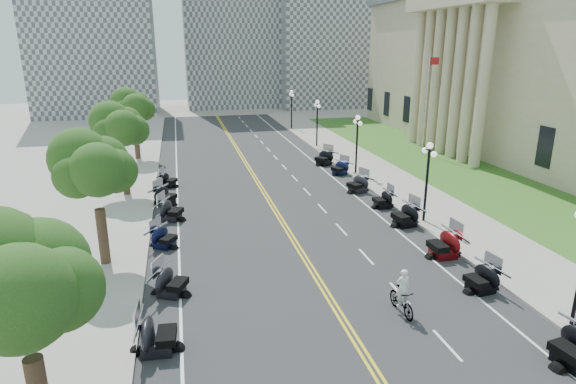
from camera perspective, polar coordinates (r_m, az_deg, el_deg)
ground at (r=24.87m, az=2.32°, el=-8.36°), size 160.00×160.00×0.00m
road at (r=33.94m, az=-2.08°, el=-1.29°), size 16.00×90.00×0.01m
centerline_yellow_a at (r=33.91m, az=-2.28°, el=-1.29°), size 0.12×90.00×0.00m
centerline_yellow_b at (r=33.95m, az=-1.89°, el=-1.26°), size 0.12×90.00×0.00m
edge_line_north at (r=35.62m, az=8.08°, el=-0.55°), size 0.12×90.00×0.00m
edge_line_south at (r=33.41m, az=-12.93°, el=-2.01°), size 0.12×90.00×0.00m
lane_dash_4 at (r=19.59m, az=18.33°, el=-16.83°), size 0.12×2.00×0.00m
lane_dash_5 at (r=22.57m, az=13.09°, el=-11.59°), size 0.12×2.00×0.00m
lane_dash_6 at (r=25.82m, az=9.25°, el=-7.56°), size 0.12×2.00×0.00m
lane_dash_7 at (r=29.26m, az=6.34°, el=-4.42°), size 0.12×2.00×0.00m
lane_dash_8 at (r=32.82m, az=4.08°, el=-1.95°), size 0.12×2.00×0.00m
lane_dash_9 at (r=36.48m, az=2.26°, el=0.03°), size 0.12×2.00×0.00m
lane_dash_10 at (r=40.20m, az=0.78°, el=1.65°), size 0.12×2.00×0.00m
lane_dash_11 at (r=43.97m, az=-0.45°, el=2.99°), size 0.12×2.00×0.00m
lane_dash_12 at (r=47.78m, az=-1.49°, el=4.12°), size 0.12×2.00×0.00m
lane_dash_13 at (r=51.61m, az=-2.37°, el=5.08°), size 0.12×2.00×0.00m
lane_dash_14 at (r=55.47m, az=-3.14°, el=5.91°), size 0.12×2.00×0.00m
lane_dash_15 at (r=59.35m, az=-3.80°, el=6.63°), size 0.12×2.00×0.00m
lane_dash_16 at (r=63.25m, az=-4.39°, el=7.26°), size 0.12×2.00×0.00m
lane_dash_17 at (r=67.15m, az=-4.91°, el=7.81°), size 0.12×2.00×0.00m
lane_dash_18 at (r=71.07m, az=-5.37°, el=8.31°), size 0.12×2.00×0.00m
lane_dash_19 at (r=74.99m, az=-5.79°, el=8.75°), size 0.12×2.00×0.00m
sidewalk_north at (r=37.23m, az=13.99°, el=-0.02°), size 5.00×90.00×0.15m
sidewalk_south at (r=33.69m, az=-19.92°, el=-2.35°), size 5.00×90.00×0.15m
lawn at (r=47.30m, az=17.30°, el=3.27°), size 9.00×60.00×0.10m
civic_building at (r=57.90m, az=28.95°, el=13.22°), size 26.00×51.00×17.80m
distant_block_a at (r=84.56m, az=-22.11°, el=17.40°), size 18.00×14.00×26.00m
distant_block_b at (r=90.33m, az=-6.93°, el=19.63°), size 16.00×12.00×30.00m
distant_block_c at (r=91.07m, az=5.24°, el=17.14°), size 20.00×14.00×22.00m
street_lamp_2 at (r=30.59m, az=16.11°, el=1.07°), size 0.50×1.20×4.90m
street_lamp_3 at (r=41.18m, az=8.15°, el=5.55°), size 0.50×1.20×4.90m
street_lamp_4 at (r=52.38m, az=3.47°, el=8.12°), size 0.50×1.20×4.90m
street_lamp_5 at (r=63.88m, az=0.42°, el=9.75°), size 0.50×1.20×4.90m
flagpole at (r=50.14m, az=16.03°, el=9.88°), size 1.10×0.20×10.00m
tree_1 at (r=13.67m, az=-29.06°, el=-10.83°), size 4.80×4.80×9.20m
tree_2 at (r=24.72m, az=-21.86°, el=1.96°), size 4.80×4.80×9.20m
tree_3 at (r=36.37m, az=-19.19°, el=6.73°), size 4.80×4.80×9.20m
tree_4 at (r=48.20m, az=-17.80°, el=9.17°), size 4.80×4.80×9.20m
motorcycle_n_3 at (r=19.96m, az=31.01°, el=-15.36°), size 2.51×2.51×1.53m
motorcycle_n_4 at (r=23.56m, az=21.97°, el=-9.35°), size 2.17×2.17×1.36m
motorcycle_n_5 at (r=26.48m, az=18.02°, el=-5.75°), size 2.29×2.29×1.56m
motorcycle_n_6 at (r=30.31m, az=13.74°, el=-2.56°), size 2.46×2.46×1.51m
motorcycle_n_7 at (r=33.36m, az=11.20°, el=-0.76°), size 1.96×1.96×1.31m
motorcycle_n_8 at (r=36.58m, az=8.27°, el=1.07°), size 2.66×2.66×1.44m
motorcycle_n_9 at (r=41.45m, az=6.17°, el=2.95°), size 2.56×2.56×1.32m
motorcycle_n_10 at (r=44.76m, az=4.28°, el=4.17°), size 2.96×2.96×1.50m
motorcycle_s_4 at (r=18.60m, az=-15.32°, el=-15.81°), size 2.29×2.29×1.50m
motorcycle_s_5 at (r=22.18m, az=-13.72°, el=-10.17°), size 2.65×2.65×1.39m
motorcycle_s_6 at (r=27.26m, az=-14.50°, el=-5.11°), size 2.54×2.54×1.28m
motorcycle_s_7 at (r=31.26m, az=-13.74°, el=-2.00°), size 2.74×2.74×1.47m
motorcycle_s_8 at (r=34.45m, az=-14.36°, el=-0.33°), size 2.80×2.80×1.41m
motorcycle_s_9 at (r=38.71m, az=-14.01°, el=1.48°), size 2.35×2.35×1.26m
bicycle at (r=20.80m, az=13.31°, el=-12.46°), size 0.66×1.94×1.15m
cyclist_rider at (r=20.16m, az=13.58°, el=-8.98°), size 0.60×0.40×1.65m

